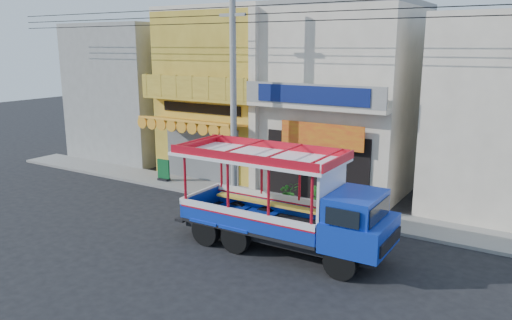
{
  "coord_description": "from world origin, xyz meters",
  "views": [
    {
      "loc": [
        10.45,
        -13.43,
        6.45
      ],
      "look_at": [
        0.57,
        2.5,
        2.12
      ],
      "focal_mm": 35.0,
      "sensor_mm": 36.0,
      "label": 1
    }
  ],
  "objects_px": {
    "potted_plant_c": "(364,203)",
    "potted_plant_a": "(289,192)",
    "utility_pole": "(236,81)",
    "potted_plant_b": "(314,197)",
    "green_sign": "(164,172)",
    "songthaew_truck": "(297,206)"
  },
  "relations": [
    {
      "from": "potted_plant_a",
      "to": "potted_plant_c",
      "type": "height_order",
      "value": "potted_plant_c"
    },
    {
      "from": "utility_pole",
      "to": "green_sign",
      "type": "distance_m",
      "value": 6.44
    },
    {
      "from": "songthaew_truck",
      "to": "potted_plant_c",
      "type": "height_order",
      "value": "songthaew_truck"
    },
    {
      "from": "songthaew_truck",
      "to": "potted_plant_a",
      "type": "height_order",
      "value": "songthaew_truck"
    },
    {
      "from": "potted_plant_b",
      "to": "utility_pole",
      "type": "bearing_deg",
      "value": 49.17
    },
    {
      "from": "potted_plant_a",
      "to": "utility_pole",
      "type": "bearing_deg",
      "value": 152.06
    },
    {
      "from": "green_sign",
      "to": "potted_plant_c",
      "type": "bearing_deg",
      "value": 1.39
    },
    {
      "from": "potted_plant_a",
      "to": "potted_plant_b",
      "type": "height_order",
      "value": "potted_plant_a"
    },
    {
      "from": "green_sign",
      "to": "potted_plant_a",
      "type": "height_order",
      "value": "green_sign"
    },
    {
      "from": "utility_pole",
      "to": "potted_plant_c",
      "type": "relative_size",
      "value": 29.3
    },
    {
      "from": "songthaew_truck",
      "to": "utility_pole",
      "type": "bearing_deg",
      "value": 142.48
    },
    {
      "from": "utility_pole",
      "to": "songthaew_truck",
      "type": "xyz_separation_m",
      "value": [
        4.6,
        -3.53,
        -3.44
      ]
    },
    {
      "from": "songthaew_truck",
      "to": "green_sign",
      "type": "height_order",
      "value": "songthaew_truck"
    },
    {
      "from": "potted_plant_a",
      "to": "potted_plant_b",
      "type": "xyz_separation_m",
      "value": [
        1.18,
        -0.06,
        -0.01
      ]
    },
    {
      "from": "utility_pole",
      "to": "potted_plant_b",
      "type": "relative_size",
      "value": 32.06
    },
    {
      "from": "songthaew_truck",
      "to": "potted_plant_c",
      "type": "relative_size",
      "value": 7.41
    },
    {
      "from": "green_sign",
      "to": "potted_plant_c",
      "type": "xyz_separation_m",
      "value": [
        9.87,
        0.24,
        0.05
      ]
    },
    {
      "from": "utility_pole",
      "to": "potted_plant_a",
      "type": "height_order",
      "value": "utility_pole"
    },
    {
      "from": "songthaew_truck",
      "to": "green_sign",
      "type": "relative_size",
      "value": 6.88
    },
    {
      "from": "potted_plant_a",
      "to": "potted_plant_b",
      "type": "relative_size",
      "value": 1.02
    },
    {
      "from": "potted_plant_c",
      "to": "potted_plant_a",
      "type": "bearing_deg",
      "value": -81.77
    },
    {
      "from": "songthaew_truck",
      "to": "green_sign",
      "type": "xyz_separation_m",
      "value": [
        -9.2,
        4.07,
        -1.04
      ]
    }
  ]
}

